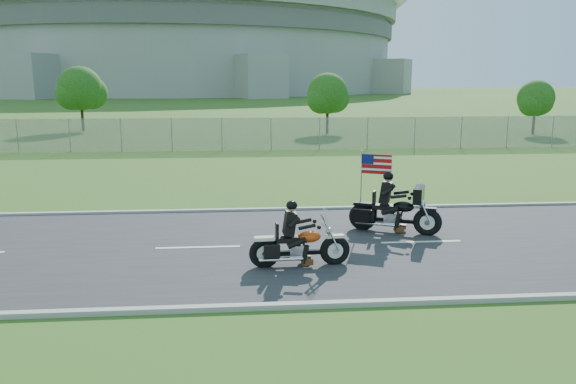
{
  "coord_description": "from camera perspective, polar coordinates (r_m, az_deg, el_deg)",
  "views": [
    {
      "loc": [
        -0.81,
        -14.27,
        4.43
      ],
      "look_at": [
        0.38,
        0.0,
        1.48
      ],
      "focal_mm": 35.0,
      "sensor_mm": 36.0,
      "label": 1
    }
  ],
  "objects": [
    {
      "name": "motorcycle_lead",
      "position": [
        13.29,
        1.06,
        -5.51
      ],
      "size": [
        2.43,
        0.65,
        1.63
      ],
      "rotation": [
        0.0,
        0.0,
        0.06
      ],
      "color": "black",
      "rests_on": "ground"
    },
    {
      "name": "stadium",
      "position": [
        185.61,
        -11.06,
        14.87
      ],
      "size": [
        140.4,
        140.4,
        29.2
      ],
      "color": "#A3A099",
      "rests_on": "ground"
    },
    {
      "name": "road",
      "position": [
        14.96,
        -1.44,
        -5.53
      ],
      "size": [
        120.0,
        8.0,
        0.04
      ],
      "primitive_type": "cube",
      "color": "#28282B",
      "rests_on": "ground"
    },
    {
      "name": "tree_fence_near",
      "position": [
        44.86,
        4.09,
        9.74
      ],
      "size": [
        3.52,
        3.28,
        4.75
      ],
      "color": "#382316",
      "rests_on": "ground"
    },
    {
      "name": "tree_fence_far",
      "position": [
        48.12,
        23.88,
        8.52
      ],
      "size": [
        3.08,
        2.87,
        4.2
      ],
      "color": "#382316",
      "rests_on": "ground"
    },
    {
      "name": "curb_north",
      "position": [
        18.86,
        -2.16,
        -1.82
      ],
      "size": [
        120.0,
        0.18,
        0.12
      ],
      "primitive_type": "cube",
      "color": "#9E9B93",
      "rests_on": "ground"
    },
    {
      "name": "tree_fence_mid",
      "position": [
        50.08,
        -20.27,
        9.64
      ],
      "size": [
        3.96,
        3.69,
        5.3
      ],
      "color": "#382316",
      "rests_on": "ground"
    },
    {
      "name": "ground",
      "position": [
        14.97,
        -1.44,
        -5.6
      ],
      "size": [
        420.0,
        420.0,
        0.0
      ],
      "primitive_type": "plane",
      "color": "#35551A",
      "rests_on": "ground"
    },
    {
      "name": "curb_south",
      "position": [
        11.15,
        -0.2,
        -11.51
      ],
      "size": [
        120.0,
        0.18,
        0.12
      ],
      "primitive_type": "cube",
      "color": "#9E9B93",
      "rests_on": "ground"
    },
    {
      "name": "motorcycle_follow",
      "position": [
        16.38,
        10.75,
        -2.07
      ],
      "size": [
        2.52,
        1.41,
        2.23
      ],
      "rotation": [
        0.0,
        0.0,
        -0.41
      ],
      "color": "black",
      "rests_on": "ground"
    },
    {
      "name": "fence",
      "position": [
        34.7,
        -11.73,
        5.72
      ],
      "size": [
        60.0,
        0.03,
        2.0
      ],
      "primitive_type": "cube",
      "color": "gray",
      "rests_on": "ground"
    }
  ]
}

